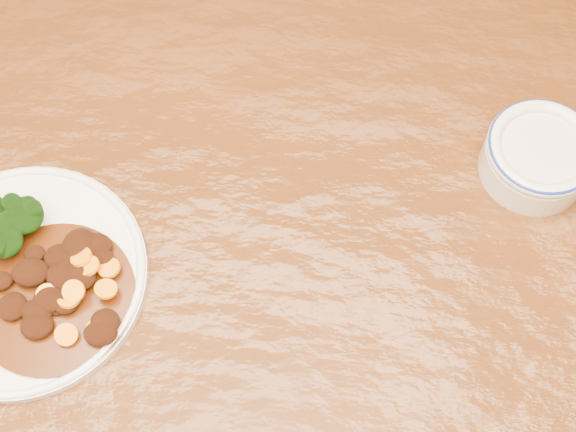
{
  "coord_description": "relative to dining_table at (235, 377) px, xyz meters",
  "views": [
    {
      "loc": [
        0.05,
        -0.2,
        1.45
      ],
      "look_at": [
        0.06,
        0.13,
        0.77
      ],
      "focal_mm": 50.0,
      "sensor_mm": 36.0,
      "label": 1
    }
  ],
  "objects": [
    {
      "name": "mince_stew",
      "position": [
        -0.15,
        0.06,
        0.1
      ],
      "size": [
        0.15,
        0.15,
        0.03
      ],
      "color": "#4B2008",
      "rests_on": "dinner_plate"
    },
    {
      "name": "dining_table",
      "position": [
        0.0,
        0.0,
        0.0
      ],
      "size": [
        1.6,
        1.07,
        0.75
      ],
      "rotation": [
        0.0,
        0.0,
        -0.12
      ],
      "color": "#53280E",
      "rests_on": "ground"
    },
    {
      "name": "dinner_plate",
      "position": [
        -0.19,
        0.08,
        0.09
      ],
      "size": [
        0.23,
        0.23,
        0.01
      ],
      "rotation": [
        0.0,
        0.0,
        0.03
      ],
      "color": "white",
      "rests_on": "dining_table"
    },
    {
      "name": "dip_bowl",
      "position": [
        0.3,
        0.18,
        0.11
      ],
      "size": [
        0.11,
        0.11,
        0.05
      ],
      "rotation": [
        0.0,
        0.0,
        -0.3
      ],
      "color": "silver",
      "rests_on": "dining_table"
    }
  ]
}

